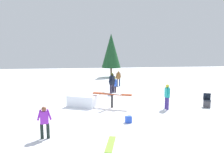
% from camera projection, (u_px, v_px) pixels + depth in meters
% --- Properties ---
extents(ground_plane, '(60.00, 60.00, 0.00)m').
position_uv_depth(ground_plane, '(112.00, 108.00, 13.88)').
color(ground_plane, white).
extents(rail_feature, '(2.42, 1.34, 0.92)m').
position_uv_depth(rail_feature, '(112.00, 96.00, 13.76)').
color(rail_feature, black).
rests_on(rail_feature, ground).
extents(snow_kicker_ramp, '(2.27, 2.13, 0.73)m').
position_uv_depth(snow_kicker_ramp, '(84.00, 100.00, 14.38)').
color(snow_kicker_ramp, white).
rests_on(snow_kicker_ramp, ground).
extents(main_rider_on_rail, '(1.16, 1.09, 1.31)m').
position_uv_depth(main_rider_on_rail, '(112.00, 83.00, 13.64)').
color(main_rider_on_rail, white).
rests_on(main_rider_on_rail, rail_feature).
extents(bystander_blue, '(0.35, 0.58, 1.42)m').
position_uv_depth(bystander_blue, '(114.00, 85.00, 17.84)').
color(bystander_blue, black).
rests_on(bystander_blue, ground).
extents(bystander_brown, '(0.61, 0.29, 1.52)m').
position_uv_depth(bystander_brown, '(118.00, 78.00, 21.71)').
color(bystander_brown, navy).
rests_on(bystander_brown, ground).
extents(bystander_teal, '(0.23, 0.64, 1.56)m').
position_uv_depth(bystander_teal, '(167.00, 95.00, 13.37)').
color(bystander_teal, '#3F2C7D').
rests_on(bystander_teal, ground).
extents(bystander_purple, '(0.60, 0.20, 1.37)m').
position_uv_depth(bystander_purple, '(44.00, 121.00, 8.93)').
color(bystander_purple, black).
rests_on(bystander_purple, ground).
extents(loose_snowboard_lime, '(0.66, 1.51, 0.02)m').
position_uv_depth(loose_snowboard_lime, '(110.00, 144.00, 8.51)').
color(loose_snowboard_lime, '#92D03F').
rests_on(loose_snowboard_lime, ground).
extents(folding_chair, '(0.59, 0.59, 0.88)m').
position_uv_depth(folding_chair, '(207.00, 101.00, 13.94)').
color(folding_chair, '#3F3F44').
rests_on(folding_chair, ground).
extents(backpack_on_snow, '(0.32, 0.25, 0.34)m').
position_uv_depth(backpack_on_snow, '(128.00, 119.00, 11.00)').
color(backpack_on_snow, blue).
rests_on(backpack_on_snow, ground).
extents(pine_tree_far, '(2.52, 2.52, 5.73)m').
position_uv_depth(pine_tree_far, '(111.00, 51.00, 28.66)').
color(pine_tree_far, '#4C331E').
rests_on(pine_tree_far, ground).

